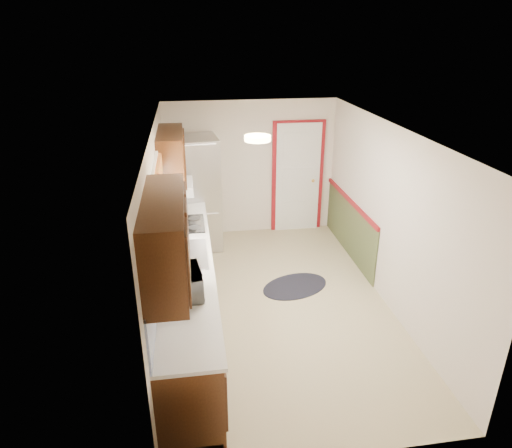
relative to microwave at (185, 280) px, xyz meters
name	(u,v)px	position (x,y,z in m)	size (l,w,h in m)	color
room_shell	(278,224)	(1.20, 1.10, 0.09)	(3.20, 5.20, 2.52)	tan
kitchen_run	(183,268)	(-0.04, 0.81, -0.30)	(0.63, 4.00, 2.20)	#3B1E0D
back_wall_trim	(308,188)	(2.19, 3.31, -0.22)	(1.12, 2.30, 2.08)	maroon
ceiling_fixture	(258,138)	(0.90, 0.90, 1.25)	(0.30, 0.30, 0.06)	#FFD88C
microwave	(185,280)	(0.00, 0.00, 0.00)	(0.50, 0.28, 0.34)	white
refrigerator	(195,194)	(0.18, 3.11, -0.15)	(0.86, 0.83, 1.91)	#B7B7BC
rug	(295,286)	(1.55, 1.49, -1.10)	(1.03, 0.66, 0.01)	black
cooktop	(185,224)	(0.01, 1.85, -0.16)	(0.54, 0.65, 0.02)	black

